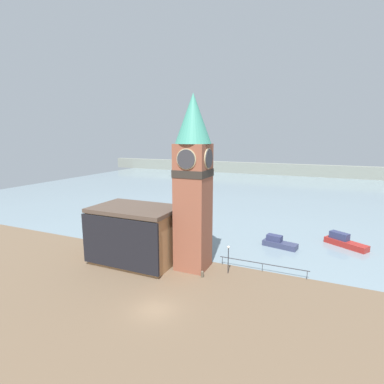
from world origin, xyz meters
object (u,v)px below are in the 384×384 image
object	(u,v)px
clock_tower	(193,179)
pier_building	(135,234)
mooring_bollard_near	(202,274)
boat_near	(279,243)
boat_far	(344,242)
lamp_post	(228,254)

from	to	relation	value
clock_tower	pier_building	distance (m)	11.11
clock_tower	mooring_bollard_near	xyz separation A→B (m)	(2.13, -2.11, -11.07)
boat_near	boat_far	size ratio (longest dim) A/B	0.85
pier_building	lamp_post	distance (m)	12.65
boat_far	mooring_bollard_near	xyz separation A→B (m)	(-16.09, -18.41, -0.28)
boat_near	mooring_bollard_near	bearing A→B (deg)	-103.92
boat_far	mooring_bollard_near	bearing A→B (deg)	-98.72
pier_building	clock_tower	bearing A→B (deg)	9.73
pier_building	boat_near	xyz separation A→B (m)	(16.90, 13.27, -3.14)
clock_tower	boat_near	world-z (taller)	clock_tower
pier_building	mooring_bollard_near	xyz separation A→B (m)	(9.99, -0.77, -3.33)
boat_far	clock_tower	bearing A→B (deg)	-105.75
clock_tower	lamp_post	xyz separation A→B (m)	(4.64, 0.12, -8.98)
lamp_post	boat_far	bearing A→B (deg)	50.00
mooring_bollard_near	clock_tower	bearing A→B (deg)	135.23
boat_far	lamp_post	size ratio (longest dim) A/B	1.76
boat_near	lamp_post	xyz separation A→B (m)	(-4.40, -11.80, 1.89)
clock_tower	mooring_bollard_near	distance (m)	11.47
mooring_bollard_near	lamp_post	distance (m)	3.96
boat_near	boat_far	world-z (taller)	boat_far
clock_tower	mooring_bollard_near	size ratio (longest dim) A/B	26.79
boat_near	mooring_bollard_near	xyz separation A→B (m)	(-6.91, -14.03, -0.20)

